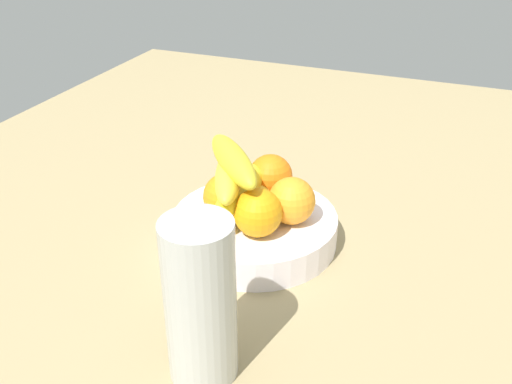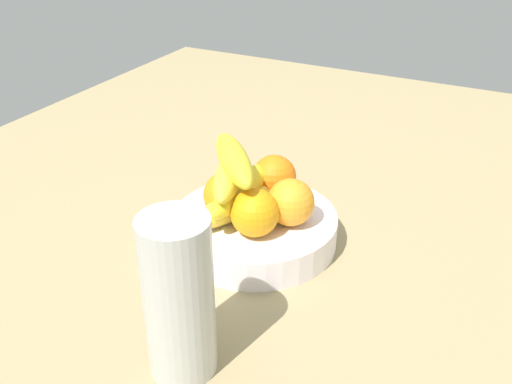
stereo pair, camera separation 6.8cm
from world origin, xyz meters
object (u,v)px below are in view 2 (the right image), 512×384
(banana_bunch, at_px, (235,182))
(orange_front_left, at_px, (291,202))
(orange_back_left, at_px, (255,213))
(thermos_tumbler, at_px, (179,298))
(orange_front_right, at_px, (274,177))
(fruit_bowl, at_px, (256,229))
(orange_center, at_px, (228,194))

(banana_bunch, bearing_deg, orange_front_left, -81.65)
(orange_back_left, height_order, banana_bunch, banana_bunch)
(thermos_tumbler, bearing_deg, banana_bunch, 15.67)
(orange_front_right, xyz_separation_m, thermos_tumbler, (-0.32, -0.04, 0.02))
(orange_front_left, bearing_deg, orange_back_left, 146.15)
(banana_bunch, xyz_separation_m, thermos_tumbler, (-0.25, -0.07, -0.00))
(orange_front_right, bearing_deg, orange_back_left, -168.05)
(fruit_bowl, bearing_deg, thermos_tumbler, -170.95)
(orange_front_left, xyz_separation_m, orange_back_left, (-0.05, 0.03, 0.00))
(orange_front_right, height_order, orange_back_left, same)
(fruit_bowl, height_order, orange_back_left, orange_back_left)
(orange_front_right, relative_size, banana_bunch, 0.37)
(orange_front_left, height_order, banana_bunch, banana_bunch)
(orange_front_left, height_order, thermos_tumbler, thermos_tumbler)
(orange_front_right, relative_size, thermos_tumbler, 0.35)
(fruit_bowl, height_order, orange_front_left, orange_front_left)
(fruit_bowl, relative_size, thermos_tumbler, 1.26)
(orange_back_left, bearing_deg, orange_center, 63.46)
(fruit_bowl, relative_size, banana_bunch, 1.32)
(orange_front_left, distance_m, orange_center, 0.09)
(orange_center, relative_size, thermos_tumbler, 0.35)
(orange_center, height_order, orange_back_left, same)
(fruit_bowl, bearing_deg, orange_front_right, 2.34)
(fruit_bowl, height_order, banana_bunch, banana_bunch)
(orange_front_left, bearing_deg, thermos_tumbler, 177.58)
(fruit_bowl, distance_m, orange_front_right, 0.09)
(banana_bunch, relative_size, thermos_tumbler, 0.95)
(fruit_bowl, height_order, orange_center, orange_center)
(thermos_tumbler, bearing_deg, orange_front_left, -2.42)
(orange_front_right, bearing_deg, banana_bunch, 159.51)
(orange_front_left, relative_size, orange_front_right, 1.00)
(banana_bunch, bearing_deg, fruit_bowl, -76.18)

